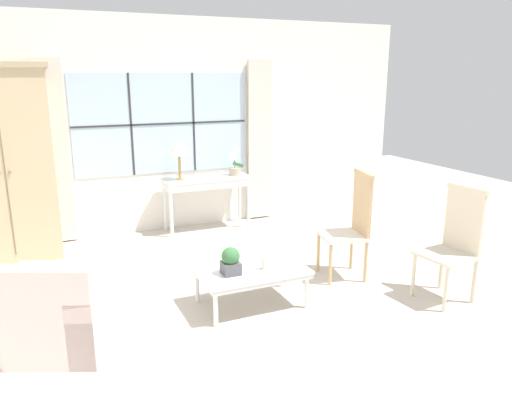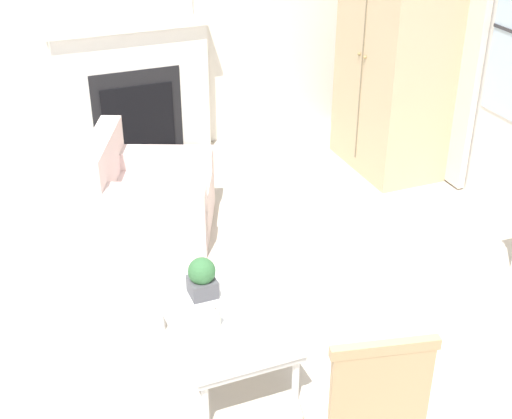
% 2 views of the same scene
% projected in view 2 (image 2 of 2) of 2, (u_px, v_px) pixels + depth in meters
% --- Properties ---
extents(ground_plane, '(14.00, 14.00, 0.00)m').
position_uv_depth(ground_plane, '(167.00, 364.00, 4.22)').
color(ground_plane, '#BCB2A3').
extents(wall_left, '(0.06, 7.20, 2.80)m').
position_uv_depth(wall_left, '(130.00, 4.00, 6.18)').
color(wall_left, silver).
rests_on(wall_left, ground_plane).
extents(fireplace, '(0.34, 1.45, 2.14)m').
position_uv_depth(fireplace, '(133.00, 83.00, 6.39)').
color(fireplace, black).
rests_on(fireplace, ground_plane).
extents(armoire, '(1.08, 0.72, 2.20)m').
position_uv_depth(armoire, '(397.00, 47.00, 6.06)').
color(armoire, tan).
rests_on(armoire, ground_plane).
extents(armchair_upholstered, '(1.14, 1.14, 0.77)m').
position_uv_depth(armchair_upholstered, '(148.00, 200.00, 5.47)').
color(armchair_upholstered, beige).
rests_on(armchair_upholstered, ground_plane).
extents(coffee_table, '(0.98, 0.62, 0.36)m').
position_uv_depth(coffee_table, '(223.00, 319.00, 4.07)').
color(coffee_table, silver).
rests_on(coffee_table, ground_plane).
extents(potted_plant_small, '(0.16, 0.16, 0.25)m').
position_uv_depth(potted_plant_small, '(202.00, 277.00, 4.15)').
color(potted_plant_small, '#4C4C51').
rests_on(potted_plant_small, coffee_table).
extents(pillar_candle, '(0.08, 0.08, 0.13)m').
position_uv_depth(pillar_candle, '(216.00, 319.00, 3.92)').
color(pillar_candle, silver).
rests_on(pillar_candle, coffee_table).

